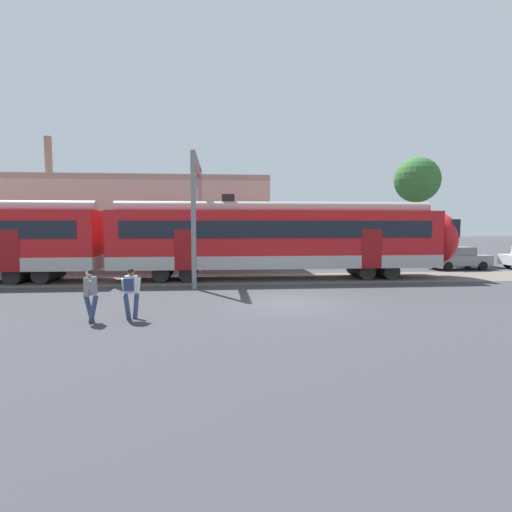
{
  "coord_description": "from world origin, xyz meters",
  "views": [
    {
      "loc": [
        -2.7,
        -15.25,
        3.08
      ],
      "look_at": [
        -1.06,
        3.13,
        1.6
      ],
      "focal_mm": 28.0,
      "sensor_mm": 36.0,
      "label": 1
    }
  ],
  "objects_px": {
    "commuter_train": "(121,239)",
    "parked_car_grey": "(458,258)",
    "pedestrian_white": "(131,289)",
    "pedestrian_grey": "(91,291)"
  },
  "relations": [
    {
      "from": "commuter_train",
      "to": "parked_car_grey",
      "type": "height_order",
      "value": "commuter_train"
    },
    {
      "from": "pedestrian_grey",
      "to": "parked_car_grey",
      "type": "relative_size",
      "value": 0.41
    },
    {
      "from": "pedestrian_grey",
      "to": "parked_car_grey",
      "type": "distance_m",
      "value": 23.88
    },
    {
      "from": "pedestrian_grey",
      "to": "pedestrian_white",
      "type": "xyz_separation_m",
      "value": [
        1.2,
        0.21,
        0.03
      ]
    },
    {
      "from": "commuter_train",
      "to": "parked_car_grey",
      "type": "xyz_separation_m",
      "value": [
        21.44,
        3.44,
        -1.47
      ]
    },
    {
      "from": "commuter_train",
      "to": "parked_car_grey",
      "type": "distance_m",
      "value": 21.77
    },
    {
      "from": "pedestrian_grey",
      "to": "parked_car_grey",
      "type": "height_order",
      "value": "pedestrian_grey"
    },
    {
      "from": "pedestrian_grey",
      "to": "parked_car_grey",
      "type": "bearing_deg",
      "value": 32.42
    },
    {
      "from": "parked_car_grey",
      "to": "pedestrian_white",
      "type": "bearing_deg",
      "value": -146.41
    },
    {
      "from": "commuter_train",
      "to": "pedestrian_grey",
      "type": "relative_size",
      "value": 22.83
    }
  ]
}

